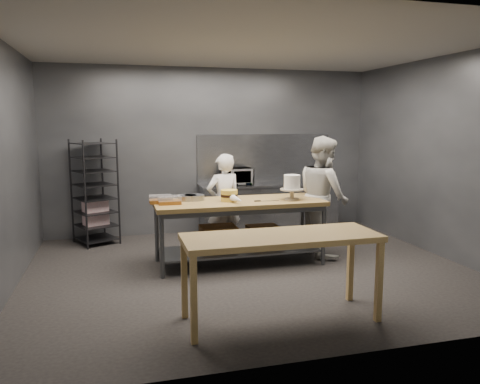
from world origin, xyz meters
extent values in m
plane|color=black|center=(0.00, 0.00, 0.00)|extent=(6.00, 6.00, 0.00)
cube|color=#4C4F54|center=(0.00, 2.50, 1.50)|extent=(6.00, 0.04, 3.00)
cube|color=olive|center=(-0.06, 0.37, 0.89)|extent=(2.40, 0.90, 0.06)
cube|color=#47494C|center=(-0.06, 0.37, 0.20)|extent=(2.25, 0.75, 0.03)
cylinder|color=#47494C|center=(-1.20, -0.02, 0.43)|extent=(0.06, 0.06, 0.86)
cylinder|color=#47494C|center=(-1.20, 0.76, 0.43)|extent=(0.06, 0.06, 0.86)
cylinder|color=#47494C|center=(1.08, -0.02, 0.43)|extent=(0.06, 0.06, 0.86)
cylinder|color=#47494C|center=(1.08, 0.76, 0.43)|extent=(0.06, 0.06, 0.86)
cube|color=brown|center=(-0.37, 0.38, 0.39)|extent=(0.50, 0.40, 0.35)
cube|color=brown|center=(0.32, 0.43, 0.36)|extent=(0.45, 0.38, 0.30)
cube|color=olive|center=(-0.15, -1.63, 0.87)|extent=(2.00, 0.70, 0.06)
cube|color=olive|center=(-1.10, -1.93, 0.42)|extent=(0.06, 0.06, 0.84)
cube|color=olive|center=(-1.10, -1.33, 0.42)|extent=(0.06, 0.06, 0.84)
cube|color=olive|center=(0.80, -1.93, 0.42)|extent=(0.06, 0.06, 0.84)
cube|color=olive|center=(0.80, -1.33, 0.42)|extent=(0.06, 0.06, 0.84)
cube|color=slate|center=(1.00, 2.18, 0.88)|extent=(2.60, 0.60, 0.04)
cube|color=slate|center=(1.00, 2.18, 0.43)|extent=(2.56, 0.56, 0.86)
cube|color=slate|center=(1.00, 2.48, 1.35)|extent=(2.60, 0.02, 0.90)
cube|color=black|center=(-2.10, 2.10, 0.88)|extent=(0.82, 0.84, 1.75)
cube|color=white|center=(-2.10, 2.10, 0.54)|extent=(0.45, 0.38, 0.45)
imported|color=white|center=(-0.14, 1.01, 0.77)|extent=(0.62, 0.47, 1.55)
imported|color=beige|center=(1.30, 0.51, 0.91)|extent=(0.71, 0.90, 1.82)
imported|color=black|center=(0.38, 2.18, 1.05)|extent=(0.54, 0.37, 0.30)
cylinder|color=#B8AC93|center=(0.69, 0.25, 0.93)|extent=(0.20, 0.20, 0.02)
cylinder|color=#B8AC93|center=(0.69, 0.25, 1.00)|extent=(0.06, 0.06, 0.12)
cylinder|color=#B8AC93|center=(0.69, 0.25, 1.07)|extent=(0.34, 0.34, 0.02)
cylinder|color=white|center=(0.69, 0.25, 1.18)|extent=(0.23, 0.23, 0.20)
cylinder|color=#E4CD48|center=(-0.21, 0.37, 0.95)|extent=(0.24, 0.24, 0.06)
cylinder|color=black|center=(-0.21, 0.37, 1.00)|extent=(0.24, 0.24, 0.04)
cylinder|color=#E4CD48|center=(-0.21, 0.37, 1.05)|extent=(0.24, 0.24, 0.06)
cylinder|color=gray|center=(-0.77, 0.58, 0.96)|extent=(0.27, 0.27, 0.07)
cylinder|color=gray|center=(-0.67, 0.58, 0.96)|extent=(0.29, 0.29, 0.07)
cone|color=white|center=(-0.16, 0.15, 0.98)|extent=(0.19, 0.40, 0.12)
cube|color=slate|center=(0.34, 0.22, 0.92)|extent=(0.28, 0.02, 0.00)
cube|color=black|center=(0.16, 0.22, 0.93)|extent=(0.09, 0.02, 0.02)
cube|color=#A46C20|center=(-1.05, 0.33, 0.95)|extent=(0.30, 0.20, 0.05)
cube|color=silver|center=(-1.05, 0.33, 1.00)|extent=(0.31, 0.21, 0.06)
cube|color=#A46C20|center=(-1.16, 0.45, 0.95)|extent=(0.30, 0.20, 0.05)
cube|color=silver|center=(-1.16, 0.45, 1.00)|extent=(0.31, 0.21, 0.06)
camera|label=1|loc=(-1.75, -5.97, 2.03)|focal=35.00mm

